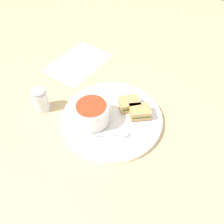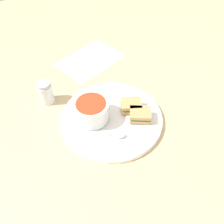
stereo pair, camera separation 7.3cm
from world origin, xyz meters
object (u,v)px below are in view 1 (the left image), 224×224
at_px(soup_bowl, 92,113).
at_px(salt_shaker, 41,100).
at_px(sandwich_half_near, 140,112).
at_px(spoon, 121,134).
at_px(sandwich_half_far, 129,104).

relative_size(soup_bowl, salt_shaker, 1.33).
height_order(soup_bowl, sandwich_half_near, soup_bowl).
relative_size(spoon, salt_shaker, 1.10).
height_order(soup_bowl, salt_shaker, same).
distance_m(soup_bowl, salt_shaker, 0.19).
height_order(soup_bowl, spoon, soup_bowl).
distance_m(spoon, sandwich_half_far, 0.12).
bearing_deg(spoon, sandwich_half_near, 47.51).
relative_size(spoon, sandwich_half_far, 1.09).
distance_m(sandwich_half_near, sandwich_half_far, 0.05).
xyz_separation_m(sandwich_half_far, salt_shaker, (-0.24, -0.19, 0.01)).
bearing_deg(sandwich_half_near, soup_bowl, -132.10).
distance_m(soup_bowl, sandwich_half_near, 0.16).
xyz_separation_m(spoon, salt_shaker, (-0.29, -0.08, 0.02)).
bearing_deg(soup_bowl, sandwich_half_near, 47.90).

